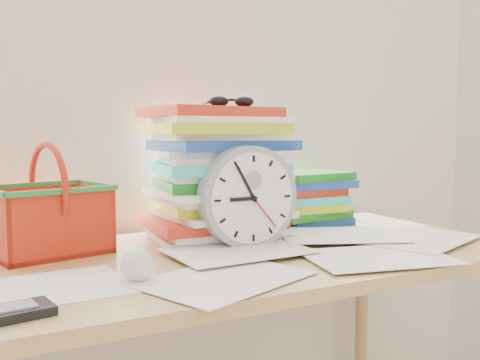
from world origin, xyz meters
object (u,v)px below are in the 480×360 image
desk (241,280)px  calculator (1,315)px  basket (48,199)px  clock (248,197)px  paper_stack (217,173)px  book_stack (307,199)px

desk → calculator: 0.62m
basket → clock: bearing=-32.9°
clock → calculator: size_ratio=1.67×
clock → calculator: 0.67m
desk → clock: (0.03, 0.02, 0.20)m
paper_stack → clock: paper_stack is taller
clock → basket: basket is taller
book_stack → calculator: size_ratio=1.79×
desk → basket: bearing=155.7°
basket → calculator: (-0.14, -0.45, -0.12)m
desk → basket: 0.51m
paper_stack → calculator: (-0.58, -0.44, -0.17)m
paper_stack → basket: size_ratio=1.41×
desk → book_stack: (0.36, 0.24, 0.16)m
calculator → desk: bearing=15.0°
book_stack → basket: (-0.79, -0.04, 0.05)m
desk → paper_stack: bearing=82.9°
paper_stack → calculator: paper_stack is taller
clock → basket: (-0.46, 0.17, 0.00)m
paper_stack → basket: paper_stack is taller
desk → paper_stack: size_ratio=3.76×
desk → paper_stack: (0.02, 0.18, 0.25)m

